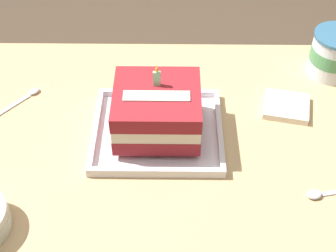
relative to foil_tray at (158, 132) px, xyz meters
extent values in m
cube|color=tan|center=(0.05, -0.01, -0.02)|extent=(1.05, 0.74, 0.04)
cube|color=tan|center=(-0.42, 0.30, -0.37)|extent=(0.06, 0.06, 0.66)
cube|color=tan|center=(0.51, 0.30, -0.37)|extent=(0.06, 0.06, 0.66)
cube|color=silver|center=(0.00, 0.00, 0.00)|extent=(0.30, 0.27, 0.01)
cube|color=silver|center=(0.00, -0.13, 0.01)|extent=(0.30, 0.01, 0.02)
cube|color=silver|center=(0.00, 0.13, 0.01)|extent=(0.30, 0.01, 0.02)
cube|color=silver|center=(-0.15, 0.00, 0.01)|extent=(0.01, 0.25, 0.02)
cube|color=silver|center=(0.15, 0.00, 0.01)|extent=(0.01, 0.25, 0.02)
cube|color=maroon|center=(0.00, 0.00, 0.04)|extent=(0.20, 0.18, 0.04)
cube|color=beige|center=(0.00, 0.00, 0.07)|extent=(0.19, 0.18, 0.03)
cube|color=maroon|center=(0.00, 0.00, 0.11)|extent=(0.20, 0.18, 0.04)
cube|color=silver|center=(0.00, -0.01, 0.13)|extent=(0.15, 0.03, 0.00)
cube|color=#99DB9E|center=(0.00, 0.02, 0.14)|extent=(0.02, 0.01, 0.04)
ellipsoid|color=yellow|center=(0.00, 0.02, 0.17)|extent=(0.01, 0.01, 0.01)
cylinder|color=white|center=(0.46, 0.24, 0.05)|extent=(0.12, 0.12, 0.11)
cylinder|color=#4C935B|center=(0.46, 0.24, 0.06)|extent=(0.12, 0.12, 0.04)
ellipsoid|color=silver|center=(0.34, -0.18, 0.00)|extent=(0.04, 0.03, 0.01)
ellipsoid|color=silver|center=(-0.32, 0.14, 0.00)|extent=(0.04, 0.04, 0.01)
cube|color=silver|center=(-0.37, 0.09, 0.00)|extent=(0.08, 0.09, 0.00)
cube|color=silver|center=(0.32, 0.09, 0.00)|extent=(0.13, 0.12, 0.02)
camera|label=1|loc=(0.03, -0.80, 0.83)|focal=51.79mm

